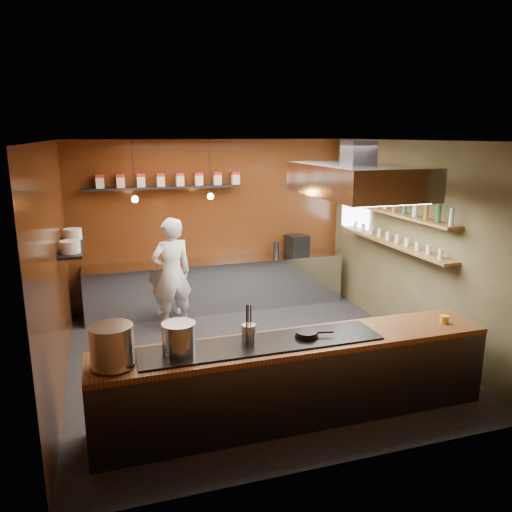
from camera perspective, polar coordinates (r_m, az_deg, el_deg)
name	(u,v)px	position (r m, az deg, el deg)	size (l,w,h in m)	color
floor	(253,357)	(7.23, -0.30, -11.49)	(5.00, 5.00, 0.00)	black
back_wall	(212,224)	(9.09, -5.00, 3.67)	(5.00, 5.00, 0.00)	#3F1E0B
left_wall	(55,269)	(6.47, -21.99, -1.42)	(5.00, 5.00, 0.00)	#3F1E0B
right_wall	(413,243)	(7.82, 17.47, 1.44)	(5.00, 5.00, 0.00)	#4A452A
ceiling	(253,141)	(6.54, -0.33, 13.04)	(5.00, 5.00, 0.00)	silver
window_pane	(356,202)	(9.15, 11.32, 6.05)	(1.00, 1.00, 0.00)	white
prep_counter	(218,284)	(9.03, -4.40, -3.25)	(4.60, 0.65, 0.90)	silver
pass_counter	(296,378)	(5.67, 4.60, -13.77)	(4.40, 0.72, 0.94)	#38383D
tin_shelf	(162,188)	(8.71, -10.73, 7.69)	(2.60, 0.26, 0.04)	black
plate_shelf	(72,247)	(7.41, -20.28, 0.97)	(0.30, 1.40, 0.04)	black
bottle_shelf_upper	(394,213)	(7.90, 15.49, 4.80)	(0.26, 2.80, 0.04)	brown
bottle_shelf_lower	(392,243)	(7.99, 15.28, 1.47)	(0.26, 2.80, 0.04)	brown
extractor_hood	(357,180)	(6.71, 11.51, 8.55)	(1.20, 2.00, 0.72)	#38383D
pendant_left	(135,196)	(8.02, -13.69, 6.70)	(0.10, 0.10, 0.95)	black
pendant_right	(210,193)	(8.18, -5.23, 7.16)	(0.10, 0.10, 0.95)	black
storage_tins	(170,180)	(8.72, -9.78, 8.61)	(2.43, 0.13, 0.22)	beige
plate_stacks	(71,240)	(7.39, -20.34, 1.72)	(0.26, 1.16, 0.16)	silver
bottles	(395,204)	(7.88, 15.56, 5.80)	(0.06, 2.66, 0.24)	silver
wine_glasses	(392,237)	(7.97, 15.32, 2.06)	(0.07, 2.37, 0.13)	silver
stockpot_large	(112,346)	(4.96, -16.14, -9.83)	(0.41, 0.41, 0.40)	silver
stockpot_small	(179,338)	(5.11, -8.79, -9.24)	(0.34, 0.34, 0.32)	#AFB2B7
utensil_crock	(249,333)	(5.32, -0.84, -8.83)	(0.15, 0.15, 0.19)	silver
frying_pan	(307,334)	(5.50, 5.85, -8.88)	(0.42, 0.25, 0.06)	black
butter_jar	(444,319)	(6.30, 20.72, -6.79)	(0.10, 0.10, 0.09)	yellow
espresso_machine	(297,245)	(9.34, 4.69, 1.31)	(0.36, 0.34, 0.36)	black
chef	(172,274)	(8.09, -9.60, -2.02)	(0.66, 0.44, 1.82)	silver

